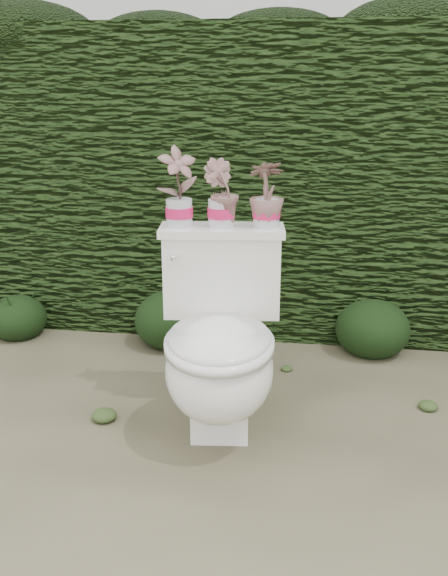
# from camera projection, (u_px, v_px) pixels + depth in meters

# --- Properties ---
(ground) EXTENTS (60.00, 60.00, 0.00)m
(ground) POSITION_uv_depth(u_px,v_px,m) (249.00, 457.00, 2.39)
(ground) COLOR #767051
(ground) RESTS_ON ground
(hedge) EXTENTS (8.00, 1.00, 1.60)m
(hedge) POSITION_uv_depth(u_px,v_px,m) (280.00, 177.00, 3.64)
(hedge) COLOR #284115
(hedge) RESTS_ON ground
(house_wall) EXTENTS (8.00, 3.50, 4.00)m
(house_wall) POSITION_uv_depth(u_px,v_px,m) (358.00, 15.00, 7.31)
(house_wall) COLOR silver
(house_wall) RESTS_ON ground
(toilet) EXTENTS (0.53, 0.72, 0.78)m
(toilet) POSITION_uv_depth(u_px,v_px,m) (220.00, 347.00, 2.47)
(toilet) COLOR white
(toilet) RESTS_ON ground
(potted_plant_left) EXTENTS (0.19, 0.18, 0.30)m
(potted_plant_left) POSITION_uv_depth(u_px,v_px,m) (179.00, 189.00, 2.52)
(potted_plant_left) COLOR #2A6D22
(potted_plant_left) RESTS_ON toilet
(potted_plant_center) EXTENTS (0.16, 0.14, 0.25)m
(potted_plant_center) POSITION_uv_depth(u_px,v_px,m) (221.00, 195.00, 2.53)
(potted_plant_center) COLOR #2A6D22
(potted_plant_center) RESTS_ON toilet
(potted_plant_right) EXTENTS (0.18, 0.18, 0.25)m
(potted_plant_right) POSITION_uv_depth(u_px,v_px,m) (267.00, 196.00, 2.52)
(potted_plant_right) COLOR #2A6D22
(potted_plant_right) RESTS_ON toilet
(liriope_clump_1) EXTENTS (0.31, 0.31, 0.25)m
(liriope_clump_1) POSITION_uv_depth(u_px,v_px,m) (17.00, 313.00, 3.48)
(liriope_clump_1) COLOR black
(liriope_clump_1) RESTS_ON ground
(liriope_clump_2) EXTENTS (0.39, 0.39, 0.31)m
(liriope_clump_2) POSITION_uv_depth(u_px,v_px,m) (172.00, 315.00, 3.36)
(liriope_clump_2) COLOR black
(liriope_clump_2) RESTS_ON ground
(liriope_clump_3) EXTENTS (0.38, 0.38, 0.30)m
(liriope_clump_3) POSITION_uv_depth(u_px,v_px,m) (373.00, 323.00, 3.26)
(liriope_clump_3) COLOR black
(liriope_clump_3) RESTS_ON ground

